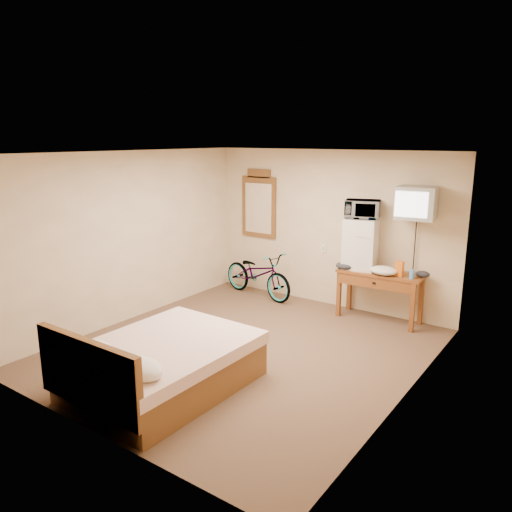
# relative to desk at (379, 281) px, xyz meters

# --- Properties ---
(room) EXTENTS (4.60, 4.64, 2.50)m
(room) POSITION_rel_desk_xyz_m (-1.00, -2.00, 0.63)
(room) COLOR #503828
(room) RESTS_ON ground
(desk) EXTENTS (1.26, 0.55, 0.75)m
(desk) POSITION_rel_desk_xyz_m (0.00, 0.00, 0.00)
(desk) COLOR brown
(desk) RESTS_ON floor
(mini_fridge) EXTENTS (0.54, 0.52, 0.76)m
(mini_fridge) POSITION_rel_desk_xyz_m (-0.34, 0.06, 0.51)
(mini_fridge) COLOR silver
(mini_fridge) RESTS_ON desk
(microwave) EXTENTS (0.57, 0.47, 0.27)m
(microwave) POSITION_rel_desk_xyz_m (-0.34, 0.06, 1.03)
(microwave) COLOR silver
(microwave) RESTS_ON mini_fridge
(snack_bag) EXTENTS (0.12, 0.08, 0.22)m
(snack_bag) POSITION_rel_desk_xyz_m (0.31, -0.04, 0.24)
(snack_bag) COLOR #CD6012
(snack_bag) RESTS_ON desk
(blue_cup) EXTENTS (0.07, 0.07, 0.12)m
(blue_cup) POSITION_rel_desk_xyz_m (0.49, -0.05, 0.19)
(blue_cup) COLOR #438FE5
(blue_cup) RESTS_ON desk
(cloth_cream) EXTENTS (0.40, 0.31, 0.12)m
(cloth_cream) POSITION_rel_desk_xyz_m (0.09, -0.09, 0.19)
(cloth_cream) COLOR beige
(cloth_cream) RESTS_ON desk
(cloth_dark_a) EXTENTS (0.28, 0.21, 0.10)m
(cloth_dark_a) POSITION_rel_desk_xyz_m (-0.50, -0.14, 0.18)
(cloth_dark_a) COLOR black
(cloth_dark_a) RESTS_ON desk
(cloth_dark_b) EXTENTS (0.20, 0.16, 0.09)m
(cloth_dark_b) POSITION_rel_desk_xyz_m (0.60, 0.10, 0.18)
(cloth_dark_b) COLOR black
(cloth_dark_b) RESTS_ON desk
(crt_television) EXTENTS (0.57, 0.63, 0.45)m
(crt_television) POSITION_rel_desk_xyz_m (0.46, 0.02, 1.19)
(crt_television) COLOR black
(crt_television) RESTS_ON room
(wall_mirror) EXTENTS (0.69, 0.04, 1.18)m
(wall_mirror) POSITION_rel_desk_xyz_m (-2.35, 0.27, 0.92)
(wall_mirror) COLOR brown
(wall_mirror) RESTS_ON room
(bicycle) EXTENTS (1.58, 0.79, 0.79)m
(bicycle) POSITION_rel_desk_xyz_m (-2.15, -0.06, -0.22)
(bicycle) COLOR black
(bicycle) RESTS_ON floor
(bed) EXTENTS (1.48, 1.97, 0.90)m
(bed) POSITION_rel_desk_xyz_m (-1.12, -3.38, -0.32)
(bed) COLOR brown
(bed) RESTS_ON floor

